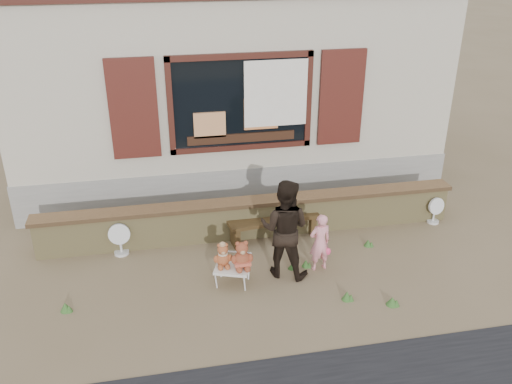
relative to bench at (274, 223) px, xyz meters
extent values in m
plane|color=brown|center=(-0.34, -0.80, -0.29)|extent=(80.00, 80.00, 0.00)
cube|color=#A69B86|center=(-0.34, 3.70, 2.11)|extent=(8.00, 5.00, 3.20)
cube|color=gray|center=(-0.34, 3.70, 0.11)|extent=(8.04, 5.04, 0.80)
cube|color=black|center=(-0.34, 1.17, 1.76)|extent=(2.30, 0.04, 1.50)
cube|color=#3B1711|center=(-0.34, 1.15, 2.56)|extent=(2.50, 0.08, 0.10)
cube|color=#3B1711|center=(-0.34, 1.15, 0.96)|extent=(2.50, 0.08, 0.10)
cube|color=#3B1711|center=(-1.54, 1.15, 1.76)|extent=(0.10, 0.08, 1.70)
cube|color=#3B1711|center=(0.86, 1.15, 1.76)|extent=(0.10, 0.08, 1.70)
cube|color=#3F1311|center=(-2.14, 1.14, 1.76)|extent=(0.80, 0.07, 1.70)
cube|color=#3F1311|center=(1.46, 1.14, 1.76)|extent=(0.80, 0.07, 1.70)
cube|color=silver|center=(0.26, 1.10, 1.91)|extent=(1.10, 0.02, 1.15)
cube|color=black|center=(-0.34, 1.14, 1.14)|extent=(1.90, 0.06, 0.16)
cube|color=tan|center=(-0.89, 1.14, 1.41)|extent=(0.55, 0.06, 0.45)
cube|color=#E08447|center=(0.01, 1.14, 1.56)|extent=(0.60, 0.06, 0.55)
cube|color=tan|center=(-0.34, 0.20, 0.01)|extent=(7.00, 0.30, 0.60)
cube|color=brown|center=(-0.34, 0.20, 0.34)|extent=(7.10, 0.36, 0.07)
cube|color=#352612|center=(0.00, 0.00, 0.08)|extent=(1.58, 0.54, 0.06)
cube|color=#352612|center=(-0.67, -0.09, -0.13)|extent=(0.14, 0.30, 0.33)
cube|color=#352612|center=(0.67, 0.09, -0.13)|extent=(0.14, 0.30, 0.33)
cube|color=silver|center=(-0.88, -1.16, -0.01)|extent=(0.61, 0.58, 0.04)
cylinder|color=silver|center=(-1.14, -1.26, -0.16)|extent=(0.03, 0.03, 0.27)
cylinder|color=silver|center=(-0.75, -1.41, -0.16)|extent=(0.03, 0.03, 0.27)
cylinder|color=silver|center=(-1.01, -0.91, -0.16)|extent=(0.03, 0.03, 0.27)
cylinder|color=silver|center=(-0.62, -1.05, -0.16)|extent=(0.03, 0.03, 0.27)
imported|color=pink|center=(0.48, -1.02, 0.18)|extent=(0.37, 0.27, 0.94)
imported|color=black|center=(-0.08, -1.03, 0.48)|extent=(0.94, 0.87, 1.54)
cylinder|color=silver|center=(-2.51, 0.00, -0.27)|extent=(0.24, 0.24, 0.04)
cylinder|color=silver|center=(-2.51, 0.00, -0.12)|extent=(0.04, 0.04, 0.30)
cylinder|color=silver|center=(-2.51, 0.00, 0.10)|extent=(0.34, 0.12, 0.35)
cylinder|color=silver|center=(2.93, 0.00, -0.27)|extent=(0.21, 0.21, 0.04)
cylinder|color=silver|center=(2.93, 0.00, -0.14)|extent=(0.03, 0.03, 0.26)
cylinder|color=silver|center=(2.93, 0.00, 0.05)|extent=(0.32, 0.15, 0.31)
cone|color=#345F26|center=(0.64, -1.86, -0.22)|extent=(0.15, 0.15, 0.14)
cone|color=#345F26|center=(1.22, -2.09, -0.23)|extent=(0.17, 0.17, 0.13)
cone|color=#345F26|center=(1.48, -0.54, -0.23)|extent=(0.13, 0.13, 0.12)
cone|color=#345F26|center=(0.07, -0.95, -0.25)|extent=(0.12, 0.12, 0.09)
cone|color=#345F26|center=(-3.23, -1.35, -0.22)|extent=(0.15, 0.15, 0.13)
cone|color=#345F26|center=(0.30, -0.93, -0.23)|extent=(0.12, 0.12, 0.12)
camera|label=1|loc=(-1.82, -7.73, 4.40)|focal=38.00mm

